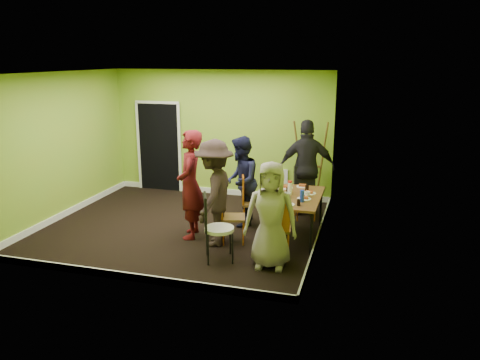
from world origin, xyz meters
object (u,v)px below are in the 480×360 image
object	(u,v)px
thermos	(290,188)
blue_bottle	(302,196)
dining_table	(294,199)
chair_front_end	(277,224)
easel	(310,164)
person_standing	(190,185)
person_left_far	(241,181)
chair_left_near	(229,212)
person_front_end	(271,215)
orange_bottle	(291,190)
chair_bentwood	(214,224)
person_left_near	(214,193)
person_back_end	(307,168)
chair_back_end	(305,181)
chair_left_far	(249,198)

from	to	relation	value
thermos	blue_bottle	distance (m)	0.47
dining_table	chair_front_end	xyz separation A→B (m)	(-0.11, -0.99, -0.11)
easel	thermos	size ratio (longest dim) A/B	8.63
person_standing	person_left_far	size ratio (longest dim) A/B	1.13
dining_table	easel	distance (m)	1.90
chair_left_near	person_front_end	xyz separation A→B (m)	(0.88, -0.75, 0.28)
orange_bottle	person_front_end	size ratio (longest dim) A/B	0.05
dining_table	orange_bottle	xyz separation A→B (m)	(-0.10, 0.22, 0.10)
chair_bentwood	person_left_near	xyz separation A→B (m)	(-0.21, 0.61, 0.30)
blue_bottle	dining_table	bearing A→B (deg)	120.12
easel	person_back_end	xyz separation A→B (m)	(0.02, -0.59, 0.06)
chair_front_end	easel	bearing A→B (deg)	79.23
chair_left_near	chair_back_end	distance (m)	2.00
chair_left_near	orange_bottle	world-z (taller)	chair_left_near
chair_bentwood	easel	world-z (taller)	easel
person_front_end	person_left_far	bearing A→B (deg)	114.98
chair_bentwood	person_left_far	size ratio (longest dim) A/B	0.64
chair_front_end	person_back_end	world-z (taller)	person_back_end
chair_front_end	person_left_far	distance (m)	1.69
blue_bottle	person_standing	bearing A→B (deg)	-175.51
person_standing	person_left_near	size ratio (longest dim) A/B	1.06
dining_table	person_left_near	size ratio (longest dim) A/B	0.84
easel	person_standing	bearing A→B (deg)	-126.69
blue_bottle	person_front_end	world-z (taller)	person_front_end
chair_back_end	person_left_near	world-z (taller)	person_left_near
easel	person_left_far	size ratio (longest dim) A/B	1.08
dining_table	chair_bentwood	distance (m)	1.64
easel	person_front_end	xyz separation A→B (m)	(-0.15, -3.16, -0.09)
orange_bottle	person_left_near	size ratio (longest dim) A/B	0.05
chair_back_end	person_back_end	distance (m)	0.27
orange_bottle	person_back_end	distance (m)	1.10
person_back_end	chair_front_end	bearing A→B (deg)	73.08
dining_table	person_left_far	xyz separation A→B (m)	(-1.07, 0.38, 0.14)
easel	chair_left_far	bearing A→B (deg)	-118.81
chair_left_near	chair_front_end	distance (m)	1.03
person_left_far	person_front_end	distance (m)	1.89
chair_bentwood	thermos	bearing A→B (deg)	123.69
dining_table	easel	size ratio (longest dim) A/B	0.83
blue_bottle	orange_bottle	xyz separation A→B (m)	(-0.28, 0.52, -0.06)
chair_front_end	person_back_end	size ratio (longest dim) A/B	0.55
dining_table	thermos	bearing A→B (deg)	139.26
chair_left_far	person_left_far	world-z (taller)	person_left_far
person_left_near	thermos	bearing A→B (deg)	121.31
blue_bottle	person_left_near	distance (m)	1.45
chair_bentwood	dining_table	bearing A→B (deg)	119.24
chair_front_end	dining_table	bearing A→B (deg)	75.43
chair_front_end	chair_bentwood	distance (m)	0.96
chair_left_far	person_left_far	distance (m)	0.35
chair_left_near	easel	xyz separation A→B (m)	(1.03, 2.41, 0.36)
chair_bentwood	person_standing	bearing A→B (deg)	-161.49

